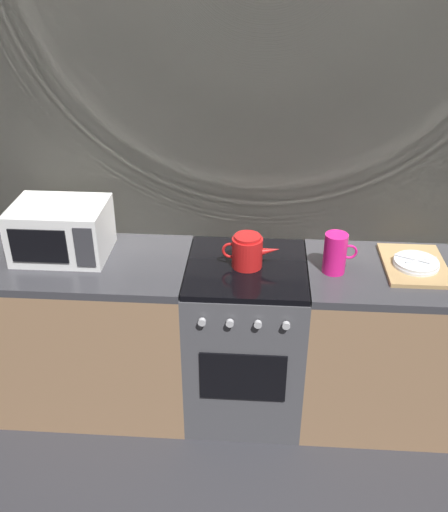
% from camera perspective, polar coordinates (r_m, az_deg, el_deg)
% --- Properties ---
extents(ground_plane, '(8.00, 8.00, 0.00)m').
position_cam_1_polar(ground_plane, '(3.38, 1.97, -14.20)').
color(ground_plane, '#2D2D33').
extents(back_wall, '(3.60, 0.05, 2.40)m').
position_cam_1_polar(back_wall, '(2.99, 2.60, 7.15)').
color(back_wall, '#B2AD9E').
rests_on(back_wall, ground_plane).
extents(counter_left, '(1.20, 0.60, 0.90)m').
position_cam_1_polar(counter_left, '(3.23, -14.17, -7.25)').
color(counter_left, '#997251').
rests_on(counter_left, ground_plane).
extents(stove_unit, '(0.60, 0.63, 0.90)m').
position_cam_1_polar(stove_unit, '(3.09, 2.11, -8.18)').
color(stove_unit, '#4C4C51').
rests_on(stove_unit, ground_plane).
extents(counter_right, '(1.20, 0.60, 0.90)m').
position_cam_1_polar(counter_right, '(3.20, 18.60, -8.42)').
color(counter_right, '#997251').
rests_on(counter_right, ground_plane).
extents(microwave, '(0.46, 0.35, 0.27)m').
position_cam_1_polar(microwave, '(2.99, -15.80, 2.48)').
color(microwave, white).
rests_on(microwave, counter_left).
extents(kettle, '(0.28, 0.15, 0.17)m').
position_cam_1_polar(kettle, '(2.80, 2.40, 0.50)').
color(kettle, red).
rests_on(kettle, stove_unit).
extents(pitcher, '(0.16, 0.11, 0.20)m').
position_cam_1_polar(pitcher, '(2.79, 10.96, 0.28)').
color(pitcher, '#E5197A').
rests_on(pitcher, counter_right).
extents(dish_pile, '(0.30, 0.40, 0.06)m').
position_cam_1_polar(dish_pile, '(2.96, 18.37, -0.79)').
color(dish_pile, tan).
rests_on(dish_pile, counter_right).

